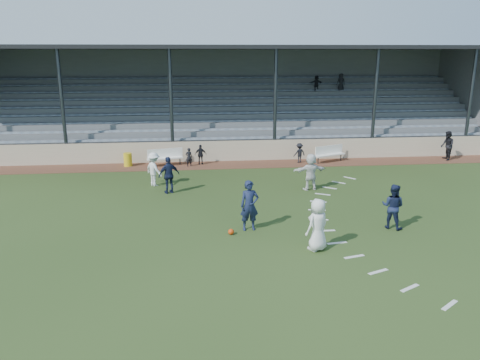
% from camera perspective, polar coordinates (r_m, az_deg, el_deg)
% --- Properties ---
extents(ground, '(90.00, 90.00, 0.00)m').
position_cam_1_polar(ground, '(16.69, 0.88, -6.58)').
color(ground, '#273B18').
rests_on(ground, ground).
extents(cinder_track, '(34.00, 2.00, 0.02)m').
position_cam_1_polar(cinder_track, '(26.68, -1.76, 1.86)').
color(cinder_track, '#563122').
rests_on(cinder_track, ground).
extents(retaining_wall, '(34.00, 0.18, 1.20)m').
position_cam_1_polar(retaining_wall, '(27.57, -1.93, 3.56)').
color(retaining_wall, '#C1AF94').
rests_on(retaining_wall, ground).
extents(bench_left, '(2.04, 0.95, 0.95)m').
position_cam_1_polar(bench_left, '(26.71, -9.12, 2.95)').
color(bench_left, white).
rests_on(bench_left, cinder_track).
extents(bench_right, '(1.99, 1.24, 0.95)m').
position_cam_1_polar(bench_right, '(27.77, 10.83, 3.35)').
color(bench_right, white).
rests_on(bench_right, cinder_track).
extents(trash_bin, '(0.46, 0.46, 0.74)m').
position_cam_1_polar(trash_bin, '(27.01, -13.51, 2.44)').
color(trash_bin, gold).
rests_on(trash_bin, cinder_track).
extents(football, '(0.21, 0.21, 0.21)m').
position_cam_1_polar(football, '(16.60, -1.10, -6.33)').
color(football, '#CD3C0C').
rests_on(football, ground).
extents(player_white_lead, '(1.01, 0.91, 1.73)m').
position_cam_1_polar(player_white_lead, '(15.31, 9.45, -5.41)').
color(player_white_lead, silver).
rests_on(player_white_lead, ground).
extents(player_navy_lead, '(0.70, 0.48, 1.84)m').
position_cam_1_polar(player_navy_lead, '(16.77, 1.16, -3.14)').
color(player_navy_lead, '#161E3C').
rests_on(player_navy_lead, ground).
extents(player_navy_mid, '(1.02, 0.99, 1.66)m').
position_cam_1_polar(player_navy_mid, '(17.84, 18.13, -3.07)').
color(player_navy_mid, '#161E3C').
rests_on(player_navy_mid, ground).
extents(player_white_wing, '(1.14, 1.19, 1.62)m').
position_cam_1_polar(player_white_wing, '(22.73, -10.43, 1.30)').
color(player_white_wing, silver).
rests_on(player_white_wing, ground).
extents(player_navy_wing, '(1.07, 0.77, 1.69)m').
position_cam_1_polar(player_navy_wing, '(21.40, -8.65, 0.60)').
color(player_navy_wing, '#161E3C').
rests_on(player_navy_wing, ground).
extents(player_white_back, '(1.66, 0.77, 1.72)m').
position_cam_1_polar(player_white_back, '(21.94, 8.60, 1.00)').
color(player_white_back, silver).
rests_on(player_white_back, ground).
extents(official, '(0.78, 0.93, 1.72)m').
position_cam_1_polar(official, '(30.28, 23.95, 3.85)').
color(official, black).
rests_on(official, cinder_track).
extents(sub_left_near, '(0.44, 0.35, 1.04)m').
position_cam_1_polar(sub_left_near, '(26.36, -6.26, 2.80)').
color(sub_left_near, black).
rests_on(sub_left_near, cinder_track).
extents(sub_left_far, '(0.68, 0.31, 1.14)m').
position_cam_1_polar(sub_left_far, '(26.70, -4.81, 3.11)').
color(sub_left_far, black).
rests_on(sub_left_far, cinder_track).
extents(sub_right, '(0.83, 0.65, 1.14)m').
position_cam_1_polar(sub_right, '(27.30, 7.25, 3.30)').
color(sub_right, black).
rests_on(sub_right, cinder_track).
extents(grandstand, '(34.60, 9.00, 6.61)m').
position_cam_1_polar(grandstand, '(31.95, -2.55, 8.10)').
color(grandstand, slate).
rests_on(grandstand, ground).
extents(penalty_arc, '(3.89, 14.63, 0.01)m').
position_cam_1_polar(penalty_arc, '(17.63, 14.38, -5.84)').
color(penalty_arc, silver).
rests_on(penalty_arc, ground).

